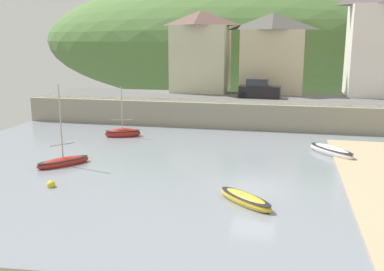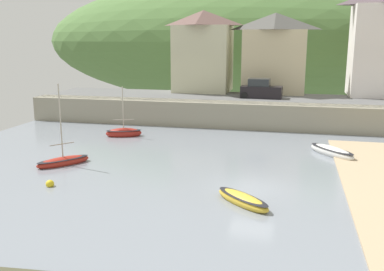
{
  "view_description": "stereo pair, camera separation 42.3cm",
  "coord_description": "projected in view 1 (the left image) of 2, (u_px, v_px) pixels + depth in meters",
  "views": [
    {
      "loc": [
        1.55,
        -23.72,
        8.31
      ],
      "look_at": [
        -5.1,
        6.66,
        1.35
      ],
      "focal_mm": 40.71,
      "sensor_mm": 36.0,
      "label": 1
    },
    {
      "loc": [
        1.97,
        -23.63,
        8.31
      ],
      "look_at": [
        -5.1,
        6.66,
        1.35
      ],
      "focal_mm": 40.71,
      "sensor_mm": 36.0,
      "label": 2
    }
  ],
  "objects": [
    {
      "name": "hillside_backdrop",
      "position": [
        264.0,
        41.0,
        76.24
      ],
      "size": [
        80.0,
        44.0,
        22.4
      ],
      "color": "#53793E",
      "rests_on": "ground"
    },
    {
      "name": "mooring_buoy",
      "position": [
        51.0,
        185.0,
        24.84
      ],
      "size": [
        0.47,
        0.47,
        0.47
      ],
      "color": "yellow",
      "rests_on": "ground"
    },
    {
      "name": "waterfront_building_left",
      "position": [
        201.0,
        51.0,
        48.96
      ],
      "size": [
        6.38,
        5.86,
        8.95
      ],
      "color": "beige",
      "rests_on": "ground"
    },
    {
      "name": "parked_car_near_slipway",
      "position": [
        259.0,
        90.0,
        44.04
      ],
      "size": [
        4.17,
        1.89,
        1.95
      ],
      "rotation": [
        0.0,
        0.0,
        -0.05
      ],
      "color": "black",
      "rests_on": "ground"
    },
    {
      "name": "sailboat_tall_mast",
      "position": [
        245.0,
        199.0,
        22.34
      ],
      "size": [
        3.4,
        3.2,
        0.7
      ],
      "rotation": [
        0.0,
        0.0,
        -0.73
      ],
      "color": "gold",
      "rests_on": "ground"
    },
    {
      "name": "quay_seawall",
      "position": [
        269.0,
        114.0,
        41.14
      ],
      "size": [
        48.0,
        9.4,
        2.4
      ],
      "color": "gray",
      "rests_on": "ground"
    },
    {
      "name": "sailboat_blue_trim",
      "position": [
        63.0,
        162.0,
        29.07
      ],
      "size": [
        3.05,
        3.47,
        5.61
      ],
      "rotation": [
        0.0,
        0.0,
        0.9
      ],
      "color": "#A7271B",
      "rests_on": "ground"
    },
    {
      "name": "sailboat_nearest_shore",
      "position": [
        331.0,
        151.0,
        31.74
      ],
      "size": [
        3.52,
        3.91,
        0.85
      ],
      "rotation": [
        0.0,
        0.0,
        -0.88
      ],
      "color": "silver",
      "rests_on": "ground"
    },
    {
      "name": "waterfront_building_centre",
      "position": [
        272.0,
        53.0,
        47.34
      ],
      "size": [
        6.96,
        4.54,
        8.59
      ],
      "color": "beige",
      "rests_on": "ground"
    },
    {
      "name": "rowboat_small_beached",
      "position": [
        123.0,
        133.0,
        37.66
      ],
      "size": [
        3.28,
        2.19,
        4.53
      ],
      "rotation": [
        0.0,
        0.0,
        0.37
      ],
      "color": "maroon",
      "rests_on": "ground"
    }
  ]
}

